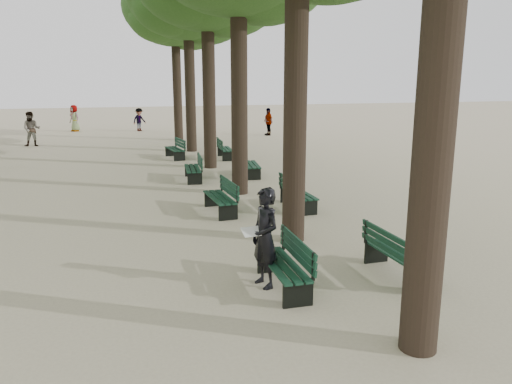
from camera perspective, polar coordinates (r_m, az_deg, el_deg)
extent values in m
plane|color=#B5AA89|center=(8.64, 1.75, -12.38)|extent=(120.00, 120.00, 0.00)
cylinder|color=#33261C|center=(6.69, 20.20, 12.66)|extent=(0.52, 0.52, 7.50)
cylinder|color=#33261C|center=(11.14, 4.57, 13.19)|extent=(0.52, 0.52, 7.50)
cylinder|color=#33261C|center=(15.91, -1.94, 13.13)|extent=(0.52, 0.52, 7.50)
cylinder|color=#33261C|center=(20.80, -5.43, 13.03)|extent=(0.52, 0.52, 7.50)
cylinder|color=#33261C|center=(25.72, -7.58, 12.95)|extent=(0.52, 0.52, 7.50)
cylinder|color=#33261C|center=(30.68, -9.04, 12.88)|extent=(0.52, 0.52, 7.50)
ellipsoid|color=#234C1A|center=(30.94, -9.31, 20.21)|extent=(6.00, 6.00, 4.50)
cube|color=black|center=(9.05, 2.99, -9.62)|extent=(0.55, 1.81, 0.45)
cube|color=black|center=(8.96, 3.01, -8.29)|extent=(0.57, 1.81, 0.04)
cube|color=black|center=(8.96, 4.74, -6.49)|extent=(0.07, 1.80, 0.40)
cube|color=black|center=(13.94, -4.18, -1.51)|extent=(0.62, 1.83, 0.45)
cube|color=black|center=(13.88, -4.20, -0.61)|extent=(0.64, 1.83, 0.04)
cube|color=black|center=(13.90, -3.10, 0.56)|extent=(0.14, 1.80, 0.40)
cube|color=black|center=(18.49, -7.25, 2.02)|extent=(0.68, 1.84, 0.45)
cube|color=black|center=(18.45, -7.27, 2.71)|extent=(0.70, 1.84, 0.04)
cube|color=black|center=(18.42, -6.43, 3.57)|extent=(0.20, 1.80, 0.40)
cube|color=black|center=(23.69, -9.29, 4.35)|extent=(0.76, 1.85, 0.45)
cube|color=black|center=(23.66, -9.31, 4.89)|extent=(0.78, 1.86, 0.04)
cube|color=black|center=(23.69, -8.67, 5.58)|extent=(0.28, 1.79, 0.40)
cube|color=black|center=(9.92, 15.97, -8.05)|extent=(0.55, 1.81, 0.45)
cube|color=black|center=(9.84, 16.05, -6.83)|extent=(0.57, 1.81, 0.04)
cube|color=black|center=(9.61, 14.74, -5.52)|extent=(0.07, 1.80, 0.40)
cube|color=black|center=(14.44, 4.90, -1.01)|extent=(0.53, 1.80, 0.45)
cube|color=black|center=(14.39, 4.92, -0.14)|extent=(0.55, 1.80, 0.04)
cube|color=black|center=(14.23, 3.89, 0.85)|extent=(0.05, 1.80, 0.40)
cube|color=black|center=(19.15, -0.53, 2.50)|extent=(0.75, 1.85, 0.45)
cube|color=black|center=(19.11, -0.53, 3.16)|extent=(0.77, 1.86, 0.04)
cube|color=black|center=(19.03, -1.37, 3.94)|extent=(0.28, 1.79, 0.40)
cube|color=black|center=(23.41, -3.48, 4.39)|extent=(0.64, 1.83, 0.45)
cube|color=black|center=(23.38, -3.48, 4.94)|extent=(0.66, 1.83, 0.04)
cube|color=black|center=(23.31, -4.18, 5.57)|extent=(0.17, 1.80, 0.40)
imported|color=black|center=(8.91, 1.04, -5.26)|extent=(0.55, 0.80, 1.82)
cube|color=white|center=(8.80, -0.52, -4.54)|extent=(0.37, 0.29, 0.12)
imported|color=#262628|center=(37.58, -20.02, 7.93)|extent=(0.84, 0.94, 1.84)
imported|color=#262628|center=(36.52, -13.19, 8.06)|extent=(1.03, 0.87, 1.61)
imported|color=#262628|center=(30.12, -24.26, 6.57)|extent=(0.95, 0.45, 1.90)
imported|color=#262628|center=(32.90, 1.41, 8.04)|extent=(0.52, 1.09, 1.78)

